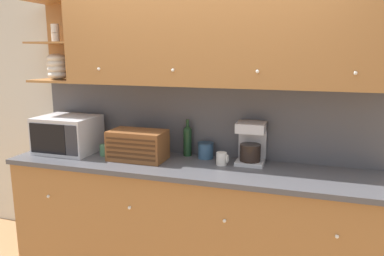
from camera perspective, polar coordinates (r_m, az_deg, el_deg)
ground_plane at (r=3.65m, az=1.10°, el=-18.26°), size 24.00×24.00×0.00m
wall_back at (r=3.24m, az=1.34°, el=2.39°), size 5.38×0.06×2.60m
counter_unit at (r=3.17m, az=-0.53°, el=-13.60°), size 3.00×0.65×0.93m
backsplash_panel at (r=3.21m, az=1.15°, el=1.26°), size 2.98×0.01×0.62m
upper_cabinets at (r=2.96m, az=3.21°, el=13.22°), size 2.98×0.37×0.71m
microwave at (r=3.51m, az=-18.40°, el=-0.92°), size 0.50×0.41×0.32m
mug at (r=3.33m, az=-13.08°, el=-3.29°), size 0.10×0.09×0.10m
bread_box at (r=3.14m, az=-8.26°, el=-2.60°), size 0.47×0.28×0.25m
wine_bottle at (r=3.22m, az=-0.68°, el=-1.75°), size 0.07×0.07×0.32m
storage_canister at (r=3.16m, az=2.10°, el=-3.42°), size 0.13×0.13×0.14m
mug_blue_second at (r=2.98m, az=4.58°, el=-4.68°), size 0.10×0.08×0.10m
coffee_maker at (r=3.03m, az=9.02°, el=-2.25°), size 0.22×0.22×0.34m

